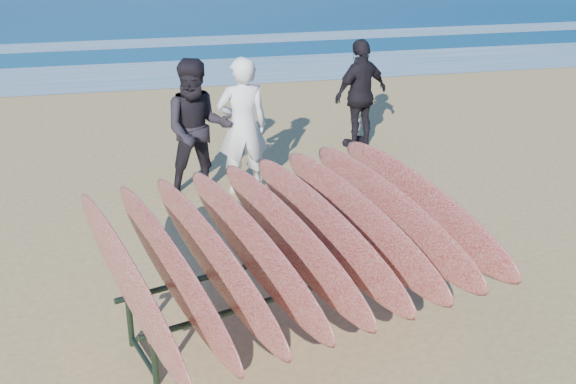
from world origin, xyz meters
name	(u,v)px	position (x,y,z in m)	size (l,w,h in m)	color
ground	(304,311)	(0.00, 0.00, 0.00)	(120.00, 120.00, 0.00)	tan
foam_near	(204,72)	(0.00, 10.00, 0.01)	(160.00, 160.00, 0.00)	white
foam_far	(191,41)	(0.00, 13.50, 0.01)	(160.00, 160.00, 0.00)	white
surfboard_rack	(290,239)	(-0.16, -0.09, 0.87)	(3.89, 3.70, 1.36)	#1C2D20
person_white	(243,126)	(-0.13, 3.14, 0.93)	(0.68, 0.45, 1.86)	white
person_dark_a	(198,130)	(-0.73, 3.10, 0.94)	(0.91, 0.71, 1.87)	black
person_dark_b	(361,94)	(1.95, 4.58, 0.86)	(1.01, 0.42, 1.72)	black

